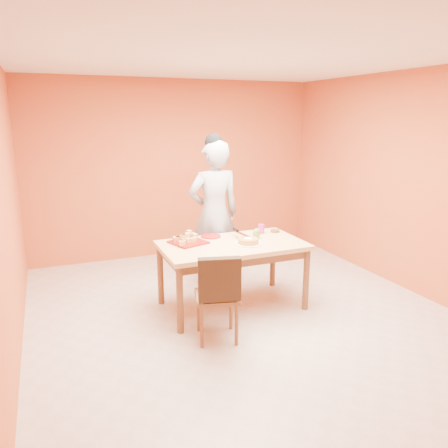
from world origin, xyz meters
name	(u,v)px	position (x,y,z in m)	size (l,w,h in m)	color
floor	(243,314)	(0.00, 0.00, 0.00)	(5.00, 5.00, 0.00)	#BEB3A2
ceiling	(246,57)	(0.00, 0.00, 2.70)	(5.00, 5.00, 0.00)	silver
wall_back	(176,169)	(0.00, 2.50, 1.35)	(4.50, 4.50, 0.00)	#B15C29
wall_left	(4,213)	(-2.25, 0.00, 1.35)	(5.00, 5.00, 0.00)	#B15C29
wall_right	(410,183)	(2.25, 0.00, 1.35)	(5.00, 5.00, 0.00)	#B15C29
dining_table	(232,251)	(-0.02, 0.25, 0.67)	(1.60, 0.90, 0.76)	#EBC57B
dining_chair	(218,295)	(-0.46, -0.40, 0.47)	(0.51, 0.57, 0.90)	brown
pastry_pile	(188,237)	(-0.48, 0.44, 0.83)	(0.32, 0.32, 0.10)	#DFB45F
person	(214,214)	(0.05, 1.00, 0.93)	(0.68, 0.45, 1.87)	gray
pastry_platter	(188,242)	(-0.48, 0.44, 0.77)	(0.35, 0.35, 0.02)	maroon
red_dinner_plate	(211,236)	(-0.15, 0.60, 0.77)	(0.24, 0.24, 0.01)	maroon
white_cake_plate	(248,244)	(0.13, 0.14, 0.77)	(0.30, 0.30, 0.01)	white
sponge_cake	(248,241)	(0.13, 0.14, 0.80)	(0.23, 0.23, 0.05)	gold
cake_server	(242,234)	(0.14, 0.32, 0.83)	(0.05, 0.27, 0.01)	silver
egg_ornament	(257,233)	(0.32, 0.32, 0.82)	(0.10, 0.08, 0.12)	olive
magenta_glass	(261,229)	(0.48, 0.51, 0.82)	(0.08, 0.08, 0.11)	#B91B75
checker_tin	(275,231)	(0.66, 0.49, 0.78)	(0.11, 0.11, 0.03)	#34170E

